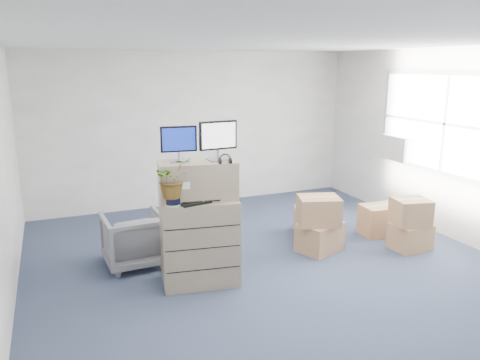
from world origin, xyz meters
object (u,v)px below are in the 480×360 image
object	(u,v)px
office_chair	(134,237)
monitor_left	(179,142)
monitor_right	(218,138)
water_bottle	(207,186)
filing_cabinet_lower	(200,242)
potted_plant	(172,183)
keyboard	(200,201)

from	to	relation	value
office_chair	monitor_left	bearing A→B (deg)	119.28
monitor_right	water_bottle	world-z (taller)	monitor_right
filing_cabinet_lower	monitor_right	size ratio (longest dim) A/B	2.24
monitor_left	filing_cabinet_lower	bearing A→B (deg)	-24.26
potted_plant	filing_cabinet_lower	bearing A→B (deg)	15.70
keyboard	water_bottle	distance (m)	0.24
filing_cabinet_lower	keyboard	distance (m)	0.54
water_bottle	potted_plant	size ratio (longest dim) A/B	0.51
filing_cabinet_lower	office_chair	size ratio (longest dim) A/B	1.36
filing_cabinet_lower	office_chair	bearing A→B (deg)	136.34
keyboard	office_chair	distance (m)	1.30
monitor_left	office_chair	distance (m)	1.57
potted_plant	monitor_left	bearing A→B (deg)	55.17
potted_plant	office_chair	size ratio (longest dim) A/B	0.72
keyboard	office_chair	bearing A→B (deg)	112.20
filing_cabinet_lower	potted_plant	size ratio (longest dim) A/B	1.87
keyboard	water_bottle	size ratio (longest dim) A/B	1.74
water_bottle	monitor_left	bearing A→B (deg)	167.86
monitor_left	monitor_right	xyz separation A→B (m)	(0.44, -0.10, 0.03)
monitor_left	water_bottle	distance (m)	0.62
filing_cabinet_lower	office_chair	xyz separation A→B (m)	(-0.64, 0.82, -0.14)
monitor_left	potted_plant	world-z (taller)	monitor_left
monitor_left	keyboard	size ratio (longest dim) A/B	0.84
filing_cabinet_lower	office_chair	world-z (taller)	filing_cabinet_lower
filing_cabinet_lower	monitor_left	size ratio (longest dim) A/B	2.52
office_chair	monitor_right	bearing A→B (deg)	134.76
keyboard	office_chair	xyz separation A→B (m)	(-0.62, 0.93, -0.67)
keyboard	water_bottle	xyz separation A→B (m)	(0.14, 0.15, 0.13)
filing_cabinet_lower	monitor_right	world-z (taller)	monitor_right
monitor_left	water_bottle	xyz separation A→B (m)	(0.30, -0.07, -0.53)
monitor_left	keyboard	world-z (taller)	monitor_left
filing_cabinet_lower	keyboard	size ratio (longest dim) A/B	2.11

